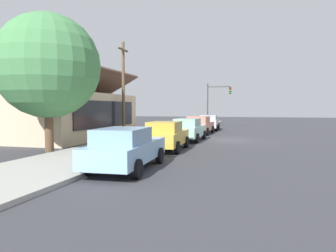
{
  "coord_description": "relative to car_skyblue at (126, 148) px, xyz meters",
  "views": [
    {
      "loc": [
        -23.31,
        -2.02,
        2.33
      ],
      "look_at": [
        -1.89,
        3.98,
        1.06
      ],
      "focal_mm": 33.96,
      "sensor_mm": 36.0,
      "label": 1
    }
  ],
  "objects": [
    {
      "name": "utility_pole_wooden",
      "position": [
        12.35,
        5.49,
        3.11
      ],
      "size": [
        1.8,
        0.24,
        7.5
      ],
      "color": "brown",
      "rests_on": "ground"
    },
    {
      "name": "car_mustard",
      "position": [
        5.65,
        0.05,
        -0.0
      ],
      "size": [
        4.47,
        2.12,
        1.59
      ],
      "rotation": [
        0.0,
        0.0,
        0.04
      ],
      "color": "gold",
      "rests_on": "ground"
    },
    {
      "name": "car_seafoam",
      "position": [
        10.85,
        -0.09,
        -0.0
      ],
      "size": [
        4.49,
        1.98,
        1.59
      ],
      "rotation": [
        0.0,
        0.0,
        -0.01
      ],
      "color": "#9ED1BC",
      "rests_on": "ground"
    },
    {
      "name": "ground_plane",
      "position": [
        12.31,
        -2.71,
        -0.82
      ],
      "size": [
        120.0,
        120.0,
        0.0
      ],
      "primitive_type": "plane",
      "color": "#38383D"
    },
    {
      "name": "traffic_light_main",
      "position": [
        26.36,
        -0.17,
        2.67
      ],
      "size": [
        0.37,
        2.79,
        5.2
      ],
      "color": "#383833",
      "rests_on": "ground"
    },
    {
      "name": "sidewalk_curb",
      "position": [
        12.31,
        2.89,
        -0.74
      ],
      "size": [
        60.0,
        4.2,
        0.16
      ],
      "primitive_type": "cube",
      "color": "#A3A099",
      "rests_on": "ground"
    },
    {
      "name": "shade_tree",
      "position": [
        3.22,
        5.7,
        3.66
      ],
      "size": [
        5.37,
        5.37,
        7.17
      ],
      "color": "brown",
      "rests_on": "ground"
    },
    {
      "name": "fire_hydrant_red",
      "position": [
        2.36,
        1.49,
        -0.32
      ],
      "size": [
        0.22,
        0.22,
        0.71
      ],
      "color": "red",
      "rests_on": "sidewalk_curb"
    },
    {
      "name": "car_coral",
      "position": [
        16.8,
        0.18,
        -0.0
      ],
      "size": [
        4.46,
        2.2,
        1.59
      ],
      "rotation": [
        0.0,
        0.0,
        -0.03
      ],
      "color": "#EA8C75",
      "rests_on": "ground"
    },
    {
      "name": "car_skyblue",
      "position": [
        0.0,
        0.0,
        0.0
      ],
      "size": [
        4.97,
        2.2,
        1.59
      ],
      "rotation": [
        0.0,
        0.0,
        0.05
      ],
      "color": "#8CB7E0",
      "rests_on": "ground"
    },
    {
      "name": "car_silver",
      "position": [
        22.06,
        0.09,
        -0.0
      ],
      "size": [
        4.5,
        2.2,
        1.59
      ],
      "rotation": [
        0.0,
        0.0,
        0.05
      ],
      "color": "silver",
      "rests_on": "ground"
    },
    {
      "name": "storefront_building",
      "position": [
        10.55,
        9.28,
        1.03
      ],
      "size": [
        12.18,
        6.85,
        5.28
      ],
      "color": "#CCB293",
      "rests_on": "ground"
    }
  ]
}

